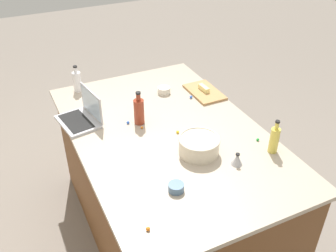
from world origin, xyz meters
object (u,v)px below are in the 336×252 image
Objects in this scene: bottle_soy at (139,111)px; cutting_board at (204,92)px; kitchen_timer at (237,159)px; laptop at (82,116)px; bottle_oil at (274,139)px; butter_stick_left at (204,88)px; ramekin_small at (176,187)px; bottle_vinegar at (77,81)px; mixing_bowl_large at (199,145)px; ramekin_medium at (164,90)px.

bottle_soy is 0.70× the size of cutting_board.
laptop is at bearing 39.49° from kitchen_timer.
bottle_oil is 0.83m from butter_stick_left.
kitchen_timer is at bearing -152.01° from bottle_soy.
bottle_soy is 2.74× the size of ramekin_small.
mixing_bowl_large is at bearing -157.26° from bottle_vinegar.
bottle_vinegar is 2.44× the size of ramekin_small.
ramekin_small is (-0.88, -0.27, -0.02)m from laptop.
butter_stick_left is (0.65, -0.41, -0.02)m from mixing_bowl_large.
bottle_oil is 0.82m from cutting_board.
kitchen_timer is at bearing -142.09° from mixing_bowl_large.
cutting_board is 3.49× the size of ramekin_medium.
mixing_bowl_large is 0.79m from ramekin_medium.
laptop is at bearing 49.10° from bottle_oil.
mixing_bowl_large is 0.36m from ramekin_small.
cutting_board is at bearing -37.97° from ramekin_small.
bottle_oil is at bearing -145.61° from bottle_vinegar.
bottle_vinegar is 1.42m from kitchen_timer.
bottle_oil is 0.69m from ramekin_small.
bottle_vinegar is at bearing 61.27° from ramekin_medium.
cutting_board is 3.90× the size of ramekin_small.
bottle_soy reaches higher than bottle_oil.
butter_stick_left is (0.83, 0.00, -0.05)m from bottle_oil.
mixing_bowl_large reaches higher than kitchen_timer.
bottle_vinegar reaches higher than ramekin_small.
bottle_oil is 1.00m from ramekin_medium.
bottle_soy is (0.65, 0.61, 0.01)m from bottle_oil.
mixing_bowl_large is 0.77m from butter_stick_left.
mixing_bowl_large is 0.24m from kitchen_timer.
ramekin_small reaches higher than cutting_board.
bottle_oil is 2.89× the size of kitchen_timer.
ramekin_medium is (0.14, 0.28, 0.02)m from cutting_board.
mixing_bowl_large is 0.75× the size of cutting_board.
kitchen_timer is at bearing -178.83° from ramekin_medium.
bottle_vinegar is 2.75× the size of kitchen_timer.
bottle_soy is 0.74m from kitchen_timer.
butter_stick_left is at bearing 0.25° from bottle_oil.
bottle_vinegar is (0.45, -0.08, 0.04)m from laptop.
cutting_board is 0.03m from butter_stick_left.
ramekin_medium is at bearing 1.17° from kitchen_timer.
cutting_board is (0.82, 0.00, -0.08)m from bottle_oil.
ramekin_small is (-1.33, -0.19, -0.06)m from bottle_vinegar.
bottle_soy reaches higher than bottle_vinegar.
ramekin_small is (-0.89, 0.68, -0.01)m from butter_stick_left.
laptop is at bearing 39.94° from mixing_bowl_large.
butter_stick_left is 0.88m from kitchen_timer.
bottle_oil is at bearing -87.95° from kitchen_timer.
bottle_vinegar is 0.68m from bottle_soy.
butter_stick_left is at bearing 0.00° from cutting_board.
laptop is 4.44× the size of kitchen_timer.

